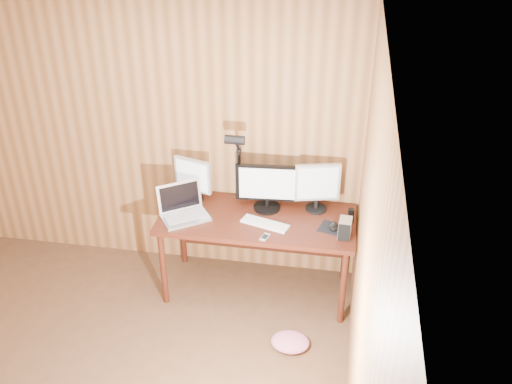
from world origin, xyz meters
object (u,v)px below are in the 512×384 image
(monitor_right, at_px, (317,186))
(monitor_left, at_px, (193,179))
(hard_drive, at_px, (345,228))
(phone, at_px, (265,237))
(mouse, at_px, (334,226))
(speaker, at_px, (351,216))
(monitor_center, at_px, (267,187))
(laptop, at_px, (183,208))
(desk_lamp, at_px, (237,157))
(keyboard, at_px, (265,223))
(desk, at_px, (258,225))

(monitor_right, bearing_deg, monitor_left, 166.99)
(monitor_left, height_order, hard_drive, monitor_left)
(hard_drive, bearing_deg, phone, -164.01)
(monitor_left, relative_size, mouse, 3.30)
(speaker, bearing_deg, monitor_center, 172.17)
(monitor_right, relative_size, phone, 3.84)
(monitor_left, bearing_deg, laptop, -78.01)
(monitor_left, height_order, desk_lamp, desk_lamp)
(monitor_left, xyz_separation_m, monitor_right, (1.05, 0.01, 0.02))
(keyboard, height_order, phone, keyboard)
(monitor_left, distance_m, desk_lamp, 0.44)
(hard_drive, height_order, phone, hard_drive)
(desk, relative_size, mouse, 13.64)
(hard_drive, bearing_deg, monitor_right, 129.14)
(monitor_left, distance_m, monitor_right, 1.05)
(desk, bearing_deg, monitor_right, 15.81)
(mouse, bearing_deg, hard_drive, -35.23)
(desk, xyz_separation_m, phone, (0.11, -0.35, 0.13))
(speaker, relative_size, desk_lamp, 0.18)
(monitor_left, xyz_separation_m, phone, (0.69, -0.47, -0.20))
(monitor_left, bearing_deg, speaker, 11.30)
(laptop, bearing_deg, hard_drive, -38.30)
(phone, bearing_deg, desk, 124.08)
(hard_drive, xyz_separation_m, speaker, (0.04, 0.21, -0.01))
(monitor_left, bearing_deg, desk, 5.31)
(monitor_center, xyz_separation_m, monitor_left, (-0.64, 0.04, -0.00))
(monitor_center, bearing_deg, mouse, -24.89)
(monitor_left, bearing_deg, mouse, 5.16)
(desk, xyz_separation_m, hard_drive, (0.71, -0.23, 0.20))
(monitor_left, distance_m, mouse, 1.25)
(monitor_center, height_order, monitor_right, monitor_right)
(hard_drive, bearing_deg, monitor_center, 159.37)
(desk, relative_size, desk_lamp, 2.31)
(monitor_right, bearing_deg, laptop, -179.36)
(monitor_center, bearing_deg, desk_lamp, 161.30)
(monitor_left, height_order, speaker, monitor_left)
(monitor_center, xyz_separation_m, keyboard, (0.02, -0.24, -0.20))
(hard_drive, xyz_separation_m, phone, (-0.61, -0.12, -0.07))
(desk, relative_size, monitor_center, 3.08)
(monitor_left, height_order, keyboard, monitor_left)
(monitor_center, xyz_separation_m, speaker, (0.70, -0.10, -0.15))
(laptop, distance_m, mouse, 1.23)
(speaker, distance_m, desk_lamp, 1.04)
(desk, bearing_deg, desk_lamp, 143.87)
(keyboard, height_order, speaker, speaker)
(desk, distance_m, speaker, 0.78)
(monitor_right, bearing_deg, hard_drive, -68.93)
(monitor_left, xyz_separation_m, speaker, (1.34, -0.14, -0.15))
(monitor_right, distance_m, laptop, 1.12)
(desk, xyz_separation_m, monitor_center, (0.06, 0.08, 0.33))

